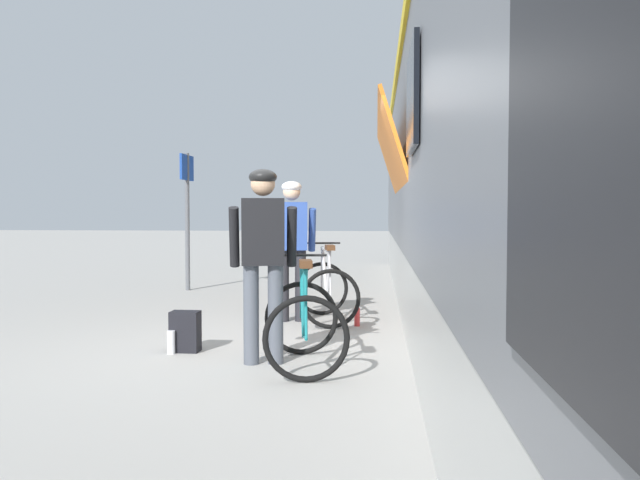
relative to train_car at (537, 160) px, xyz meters
The scene contains 10 objects.
ground_plane 3.85m from the train_car, 153.36° to the right, with size 80.00×80.00×0.00m, color #A09E99.
train_car is the anchor object (origin of this frame).
cyclist_near_in_dark 3.44m from the train_car, 148.22° to the right, with size 0.65×0.38×1.76m.
cyclist_far_in_blue 3.05m from the train_car, 169.62° to the left, with size 0.65×0.38×1.76m.
bicycle_near_teal 3.44m from the train_car, 142.65° to the right, with size 0.87×1.17×0.99m.
bicycle_far_silver 2.93m from the train_car, 167.82° to the left, with size 0.90×1.18×0.99m.
backpack_on_platform 4.28m from the train_car, 160.27° to the right, with size 0.28×0.18×0.40m, color black.
water_bottle_near_the_bikes 2.76m from the train_car, behind, with size 0.07×0.07×0.22m, color red.
water_bottle_by_the_backpack 4.45m from the train_car, 159.24° to the right, with size 0.08×0.08×0.23m, color silver.
platform_sign_post 6.22m from the train_car, 145.31° to the left, with size 0.08×0.70×2.40m.
Camera 1 is at (1.17, -5.96, 1.38)m, focal length 36.00 mm.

